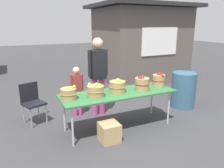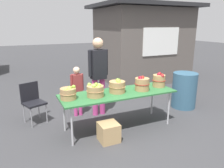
{
  "view_description": "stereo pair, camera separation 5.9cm",
  "coord_description": "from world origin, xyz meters",
  "views": [
    {
      "loc": [
        -1.86,
        -3.63,
        2.06
      ],
      "look_at": [
        0.0,
        0.3,
        0.85
      ],
      "focal_mm": 34.76,
      "sensor_mm": 36.0,
      "label": 1
    },
    {
      "loc": [
        -1.81,
        -3.65,
        2.06
      ],
      "look_at": [
        0.0,
        0.3,
        0.85
      ],
      "focal_mm": 34.76,
      "sensor_mm": 36.0,
      "label": 2
    }
  ],
  "objects": [
    {
      "name": "apple_basket_red_0",
      "position": [
        0.5,
        -0.06,
        0.89
      ],
      "size": [
        0.31,
        0.31,
        0.3
      ],
      "color": "#A87F51",
      "rests_on": "market_table"
    },
    {
      "name": "apple_basket_green_1",
      "position": [
        -0.49,
        -0.03,
        0.87
      ],
      "size": [
        0.33,
        0.33,
        0.26
      ],
      "color": "#A87F51",
      "rests_on": "market_table"
    },
    {
      "name": "market_table",
      "position": [
        0.0,
        0.0,
        0.71
      ],
      "size": [
        2.3,
        0.76,
        0.75
      ],
      "color": "#2D6B38",
      "rests_on": "ground"
    },
    {
      "name": "produce_crate",
      "position": [
        -0.39,
        -0.41,
        0.17
      ],
      "size": [
        0.34,
        0.34,
        0.34
      ],
      "primitive_type": "cube",
      "color": "tan",
      "rests_on": "ground"
    },
    {
      "name": "ground_plane",
      "position": [
        0.0,
        0.0,
        0.0
      ],
      "size": [
        40.0,
        40.0,
        0.0
      ],
      "primitive_type": "plane",
      "color": "#38383A"
    },
    {
      "name": "apple_basket_red_1",
      "position": [
        0.98,
        0.02,
        0.89
      ],
      "size": [
        0.28,
        0.28,
        0.31
      ],
      "color": "#A87F51",
      "rests_on": "market_table"
    },
    {
      "name": "child_customer",
      "position": [
        -0.57,
        0.93,
        0.68
      ],
      "size": [
        0.3,
        0.16,
        1.15
      ],
      "rotation": [
        0.0,
        0.0,
        3.19
      ],
      "color": "#CC3F8C",
      "rests_on": "ground"
    },
    {
      "name": "apple_basket_green_2",
      "position": [
        -0.01,
        0.02,
        0.87
      ],
      "size": [
        0.34,
        0.34,
        0.27
      ],
      "color": "#A87F51",
      "rests_on": "market_table"
    },
    {
      "name": "apple_basket_green_0",
      "position": [
        -0.99,
        0.03,
        0.86
      ],
      "size": [
        0.3,
        0.3,
        0.26
      ],
      "color": "#A87F51",
      "rests_on": "market_table"
    },
    {
      "name": "folding_chair",
      "position": [
        -1.54,
        1.0,
        0.51
      ],
      "size": [
        0.52,
        0.52,
        0.86
      ],
      "rotation": [
        0.0,
        0.0,
        0.37
      ],
      "color": "black",
      "rests_on": "ground"
    },
    {
      "name": "vendor_adult",
      "position": [
        -0.11,
        0.8,
        1.04
      ],
      "size": [
        0.47,
        0.25,
        1.77
      ],
      "rotation": [
        0.0,
        0.0,
        3.18
      ],
      "color": "#CC3F8C",
      "rests_on": "ground"
    },
    {
      "name": "food_kiosk",
      "position": [
        2.68,
        3.46,
        1.38
      ],
      "size": [
        3.53,
        2.93,
        2.74
      ],
      "rotation": [
        0.0,
        0.0,
        0.01
      ],
      "color": "#59514C",
      "rests_on": "ground"
    },
    {
      "name": "trash_barrel",
      "position": [
        2.02,
        0.34,
        0.44
      ],
      "size": [
        0.6,
        0.6,
        0.89
      ],
      "primitive_type": "cylinder",
      "color": "#335972",
      "rests_on": "ground"
    }
  ]
}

